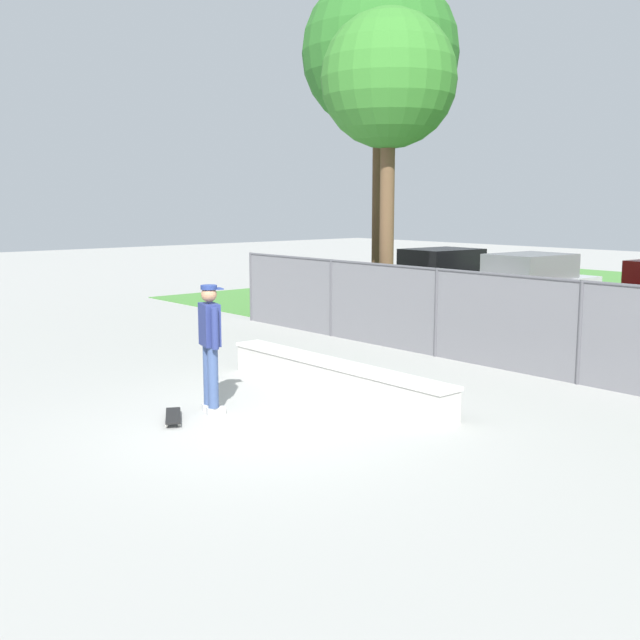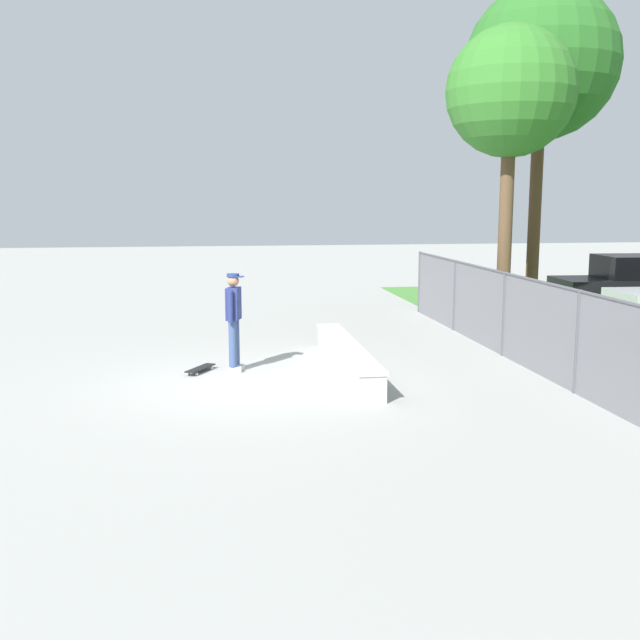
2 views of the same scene
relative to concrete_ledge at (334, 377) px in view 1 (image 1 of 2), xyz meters
The scene contains 9 objects.
ground_plane 1.96m from the concrete_ledge, 69.74° to the right, with size 80.00×80.00×0.00m, color #9E9E99.
concrete_ledge is the anchor object (origin of this frame).
skateboarder 2.25m from the concrete_ledge, 98.39° to the right, with size 0.58×0.37×1.84m.
skateboard 2.75m from the concrete_ledge, 95.93° to the right, with size 0.79×0.58×0.09m.
chainlink_fence 3.58m from the concrete_ledge, 78.94° to the left, with size 15.42×0.07×1.74m.
tree_near_left 9.88m from the concrete_ledge, 129.70° to the left, with size 3.83×3.83×8.51m.
tree_near_right 7.51m from the concrete_ledge, 125.47° to the left, with size 2.94×2.94×7.08m.
car_black 10.95m from the concrete_ledge, 121.77° to the left, with size 2.22×4.31×1.66m.
car_silver 9.74m from the concrete_ledge, 106.55° to the left, with size 2.22×4.31×1.66m.
Camera 1 is at (8.03, -6.02, 2.97)m, focal length 42.67 mm.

